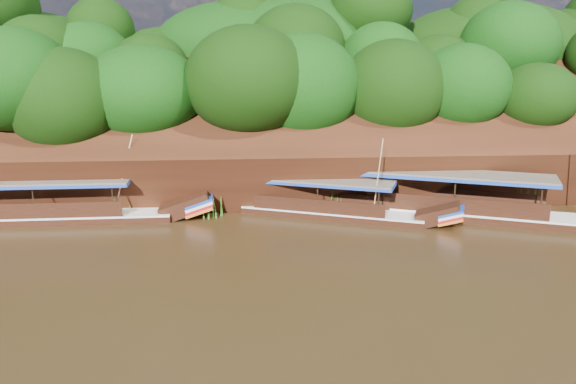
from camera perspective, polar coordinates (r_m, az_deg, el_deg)
name	(u,v)px	position (r m, az deg, el deg)	size (l,w,h in m)	color
ground	(336,267)	(26.40, 4.86, -7.60)	(160.00, 160.00, 0.00)	black
riverbank	(293,150)	(47.81, 0.47, 4.33)	(120.00, 30.06, 19.40)	black
boat_0	(485,210)	(35.59, 19.37, -1.72)	(16.47, 8.75, 6.48)	black
boat_1	(343,209)	(34.21, 5.63, -1.78)	(12.94, 6.82, 5.48)	black
boat_2	(70,212)	(35.82, -21.26, -1.86)	(16.12, 2.75, 5.56)	black
reeds	(249,200)	(34.82, -4.03, -0.85)	(50.14, 2.36, 2.08)	#2F5B16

